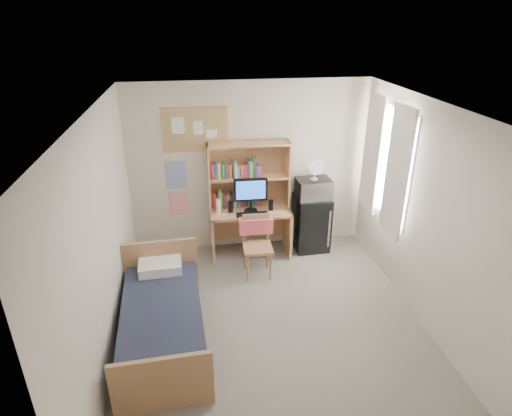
{
  "coord_description": "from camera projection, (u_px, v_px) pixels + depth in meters",
  "views": [
    {
      "loc": [
        -0.81,
        -3.99,
        3.46
      ],
      "look_at": [
        -0.03,
        1.2,
        1.04
      ],
      "focal_mm": 30.0,
      "sensor_mm": 36.0,
      "label": 1
    }
  ],
  "objects": [
    {
      "name": "wall_back",
      "position": [
        249.0,
        168.0,
        6.49
      ],
      "size": [
        3.6,
        0.04,
        2.6
      ],
      "primitive_type": "cube",
      "color": "silver",
      "rests_on": "floor"
    },
    {
      "name": "desk",
      "position": [
        250.0,
        231.0,
        6.58
      ],
      "size": [
        1.22,
        0.63,
        0.75
      ],
      "primitive_type": "cube",
      "rotation": [
        0.0,
        0.0,
        -0.02
      ],
      "color": "tan",
      "rests_on": "floor"
    },
    {
      "name": "ceiling",
      "position": [
        278.0,
        111.0,
        4.06
      ],
      "size": [
        3.6,
        4.2,
        0.02
      ],
      "primitive_type": "cube",
      "color": "white",
      "rests_on": "wall_back"
    },
    {
      "name": "wall_right",
      "position": [
        431.0,
        221.0,
        4.84
      ],
      "size": [
        0.04,
        4.2,
        2.6
      ],
      "primitive_type": "cube",
      "color": "silver",
      "rests_on": "floor"
    },
    {
      "name": "water_bottle",
      "position": [
        218.0,
        207.0,
        6.23
      ],
      "size": [
        0.07,
        0.07,
        0.23
      ],
      "primitive_type": "cylinder",
      "rotation": [
        0.0,
        0.0,
        -0.02
      ],
      "color": "white",
      "rests_on": "desk"
    },
    {
      "name": "speaker_right",
      "position": [
        271.0,
        205.0,
        6.37
      ],
      "size": [
        0.06,
        0.06,
        0.15
      ],
      "primitive_type": "cube",
      "rotation": [
        0.0,
        0.0,
        -0.02
      ],
      "color": "black",
      "rests_on": "desk"
    },
    {
      "name": "mini_fridge",
      "position": [
        311.0,
        222.0,
        6.72
      ],
      "size": [
        0.53,
        0.53,
        0.88
      ],
      "primitive_type": "cube",
      "rotation": [
        0.0,
        0.0,
        0.04
      ],
      "color": "black",
      "rests_on": "floor"
    },
    {
      "name": "monitor",
      "position": [
        251.0,
        195.0,
        6.26
      ],
      "size": [
        0.49,
        0.05,
        0.52
      ],
      "primitive_type": "cube",
      "rotation": [
        0.0,
        0.0,
        -0.02
      ],
      "color": "black",
      "rests_on": "desk"
    },
    {
      "name": "keyboard",
      "position": [
        252.0,
        214.0,
        6.24
      ],
      "size": [
        0.46,
        0.16,
        0.02
      ],
      "primitive_type": "cube",
      "rotation": [
        0.0,
        0.0,
        -0.02
      ],
      "color": "black",
      "rests_on": "desk"
    },
    {
      "name": "wall_front",
      "position": [
        338.0,
        385.0,
        2.71
      ],
      "size": [
        3.6,
        0.04,
        2.6
      ],
      "primitive_type": "cube",
      "color": "silver",
      "rests_on": "floor"
    },
    {
      "name": "hoodie",
      "position": [
        256.0,
        225.0,
        6.09
      ],
      "size": [
        0.48,
        0.15,
        0.23
      ],
      "primitive_type": "cube",
      "rotation": [
        0.0,
        0.0,
        -0.01
      ],
      "color": "#EA5964",
      "rests_on": "desk_chair"
    },
    {
      "name": "poster_wave",
      "position": [
        176.0,
        175.0,
        6.35
      ],
      "size": [
        0.3,
        0.01,
        0.42
      ],
      "primitive_type": "cube",
      "color": "#294AA7",
      "rests_on": "wall_back"
    },
    {
      "name": "floor",
      "position": [
        273.0,
        328.0,
        5.15
      ],
      "size": [
        3.6,
        4.2,
        0.02
      ],
      "primitive_type": "cube",
      "color": "gray",
      "rests_on": "ground"
    },
    {
      "name": "microwave",
      "position": [
        313.0,
        188.0,
        6.46
      ],
      "size": [
        0.52,
        0.4,
        0.29
      ],
      "primitive_type": "cube",
      "rotation": [
        0.0,
        0.0,
        0.04
      ],
      "color": "#BBBBBF",
      "rests_on": "mini_fridge"
    },
    {
      "name": "curtain_left",
      "position": [
        397.0,
        172.0,
        5.42
      ],
      "size": [
        0.04,
        0.55,
        1.7
      ],
      "primitive_type": "cube",
      "color": "white",
      "rests_on": "wall_right"
    },
    {
      "name": "hutch",
      "position": [
        249.0,
        175.0,
        6.35
      ],
      "size": [
        1.22,
        0.33,
        0.99
      ],
      "primitive_type": "cube",
      "rotation": [
        0.0,
        0.0,
        -0.02
      ],
      "color": "tan",
      "rests_on": "desk"
    },
    {
      "name": "desk_chair",
      "position": [
        258.0,
        247.0,
        6.01
      ],
      "size": [
        0.45,
        0.45,
        0.88
      ],
      "primitive_type": "cube",
      "rotation": [
        0.0,
        0.0,
        -0.01
      ],
      "color": "#A8794F",
      "rests_on": "floor"
    },
    {
      "name": "speaker_left",
      "position": [
        231.0,
        207.0,
        6.3
      ],
      "size": [
        0.07,
        0.07,
        0.17
      ],
      "primitive_type": "cube",
      "rotation": [
        0.0,
        0.0,
        -0.02
      ],
      "color": "black",
      "rests_on": "desk"
    },
    {
      "name": "window_unit",
      "position": [
        386.0,
        162.0,
        5.79
      ],
      "size": [
        0.1,
        1.4,
        1.7
      ],
      "primitive_type": "cube",
      "color": "white",
      "rests_on": "wall_right"
    },
    {
      "name": "pillow",
      "position": [
        160.0,
        266.0,
        5.34
      ],
      "size": [
        0.54,
        0.39,
        0.13
      ],
      "primitive_type": "cube",
      "rotation": [
        0.0,
        0.0,
        0.05
      ],
      "color": "white",
      "rests_on": "bed"
    },
    {
      "name": "bulletin_board",
      "position": [
        195.0,
        130.0,
        6.11
      ],
      "size": [
        0.94,
        0.03,
        0.64
      ],
      "primitive_type": "cube",
      "color": "tan",
      "rests_on": "wall_back"
    },
    {
      "name": "poster_japan",
      "position": [
        178.0,
        204.0,
        6.55
      ],
      "size": [
        0.28,
        0.01,
        0.36
      ],
      "primitive_type": "cube",
      "color": "red",
      "rests_on": "wall_back"
    },
    {
      "name": "desk_fan",
      "position": [
        315.0,
        170.0,
        6.34
      ],
      "size": [
        0.25,
        0.25,
        0.3
      ],
      "primitive_type": "cylinder",
      "rotation": [
        0.0,
        0.0,
        0.04
      ],
      "color": "white",
      "rests_on": "microwave"
    },
    {
      "name": "bed",
      "position": [
        163.0,
        325.0,
        4.81
      ],
      "size": [
        1.0,
        1.86,
        0.5
      ],
      "primitive_type": "cube",
      "rotation": [
        0.0,
        0.0,
        0.05
      ],
      "color": "#1A1E2F",
      "rests_on": "floor"
    },
    {
      "name": "wall_left",
      "position": [
        102.0,
        244.0,
        4.36
      ],
      "size": [
        0.04,
        4.2,
        2.6
      ],
      "primitive_type": "cube",
      "color": "silver",
      "rests_on": "floor"
    },
    {
      "name": "curtain_right",
      "position": [
        372.0,
        154.0,
        6.14
      ],
      "size": [
        0.04,
        0.55,
        1.7
      ],
      "primitive_type": "cube",
      "color": "white",
      "rests_on": "wall_right"
    }
  ]
}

